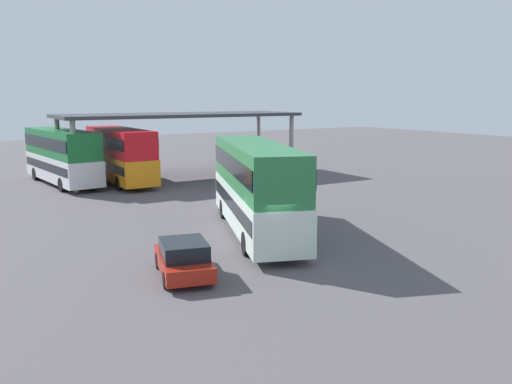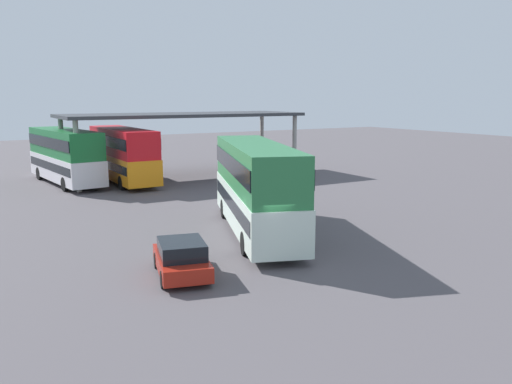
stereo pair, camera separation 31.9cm
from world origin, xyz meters
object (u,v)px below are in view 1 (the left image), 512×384
double_decker_main (256,185)px  double_decker_mid_row (120,153)px  parked_hatchback (184,258)px  double_decker_near_canopy (62,154)px

double_decker_main → double_decker_mid_row: 18.22m
parked_hatchback → double_decker_near_canopy: (0.68, 23.74, 1.56)m
double_decker_main → double_decker_near_canopy: bearing=33.8°
parked_hatchback → double_decker_main: bearing=-39.9°
double_decker_main → parked_hatchback: bearing=145.7°
parked_hatchback → double_decker_mid_row: double_decker_mid_row is taller
double_decker_main → double_decker_near_canopy: size_ratio=1.06×
parked_hatchback → double_decker_near_canopy: size_ratio=0.37×
parked_hatchback → double_decker_mid_row: (4.57, 22.12, 1.59)m
double_decker_near_canopy → double_decker_mid_row: double_decker_mid_row is taller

